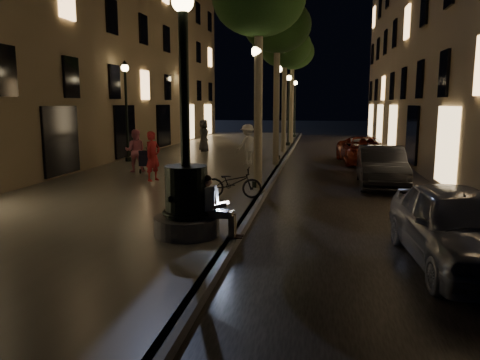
% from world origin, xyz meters
% --- Properties ---
extents(ground, '(120.00, 120.00, 0.00)m').
position_xyz_m(ground, '(0.00, 15.00, 0.00)').
color(ground, black).
rests_on(ground, ground).
extents(cobble_lane, '(6.00, 45.00, 0.02)m').
position_xyz_m(cobble_lane, '(3.00, 15.00, 0.01)').
color(cobble_lane, black).
rests_on(cobble_lane, ground).
extents(promenade, '(8.00, 45.00, 0.20)m').
position_xyz_m(promenade, '(-4.00, 15.00, 0.10)').
color(promenade, '#67645B').
rests_on(promenade, ground).
extents(curb_strip, '(0.25, 45.00, 0.20)m').
position_xyz_m(curb_strip, '(0.00, 15.00, 0.10)').
color(curb_strip, '#59595B').
rests_on(curb_strip, ground).
extents(building_left, '(8.00, 36.00, 15.00)m').
position_xyz_m(building_left, '(-12.00, 18.00, 7.50)').
color(building_left, '#77684A').
rests_on(building_left, ground).
extents(fountain_lamppost, '(1.40, 1.40, 5.21)m').
position_xyz_m(fountain_lamppost, '(-1.00, 2.00, 1.21)').
color(fountain_lamppost, '#59595B').
rests_on(fountain_lamppost, promenade).
extents(seated_man_laptop, '(0.95, 0.32, 1.32)m').
position_xyz_m(seated_man_laptop, '(-0.39, 2.00, 0.90)').
color(seated_man_laptop, gray).
rests_on(seated_man_laptop, promenade).
extents(tree_near, '(3.00, 3.00, 7.30)m').
position_xyz_m(tree_near, '(-0.25, 8.00, 6.24)').
color(tree_near, '#6B604C').
rests_on(tree_near, promenade).
extents(tree_second, '(3.00, 3.00, 7.40)m').
position_xyz_m(tree_second, '(-0.20, 14.00, 6.33)').
color(tree_second, '#6B604C').
rests_on(tree_second, promenade).
extents(tree_third, '(3.00, 3.00, 7.20)m').
position_xyz_m(tree_third, '(-0.30, 20.00, 6.14)').
color(tree_third, '#6B604C').
rests_on(tree_third, promenade).
extents(tree_far, '(3.00, 3.00, 7.50)m').
position_xyz_m(tree_far, '(-0.22, 26.00, 6.43)').
color(tree_far, '#6B604C').
rests_on(tree_far, promenade).
extents(lamp_curb_a, '(0.36, 0.36, 4.81)m').
position_xyz_m(lamp_curb_a, '(-0.30, 8.00, 3.24)').
color(lamp_curb_a, black).
rests_on(lamp_curb_a, promenade).
extents(lamp_curb_b, '(0.36, 0.36, 4.81)m').
position_xyz_m(lamp_curb_b, '(-0.30, 16.00, 3.24)').
color(lamp_curb_b, black).
rests_on(lamp_curb_b, promenade).
extents(lamp_curb_c, '(0.36, 0.36, 4.81)m').
position_xyz_m(lamp_curb_c, '(-0.30, 24.00, 3.24)').
color(lamp_curb_c, black).
rests_on(lamp_curb_c, promenade).
extents(lamp_curb_d, '(0.36, 0.36, 4.81)m').
position_xyz_m(lamp_curb_d, '(-0.30, 32.00, 3.24)').
color(lamp_curb_d, black).
rests_on(lamp_curb_d, promenade).
extents(lamp_left_b, '(0.36, 0.36, 4.81)m').
position_xyz_m(lamp_left_b, '(-7.40, 14.00, 3.24)').
color(lamp_left_b, black).
rests_on(lamp_left_b, promenade).
extents(lamp_left_c, '(0.36, 0.36, 4.81)m').
position_xyz_m(lamp_left_c, '(-7.40, 24.00, 3.24)').
color(lamp_left_c, black).
rests_on(lamp_left_c, promenade).
extents(stroller, '(0.54, 1.03, 1.03)m').
position_xyz_m(stroller, '(-5.18, 10.53, 0.72)').
color(stroller, black).
rests_on(stroller, promenade).
extents(car_front, '(2.07, 4.55, 1.51)m').
position_xyz_m(car_front, '(4.31, 1.50, 0.76)').
color(car_front, '#9B9CA2').
rests_on(car_front, ground).
extents(car_second, '(1.67, 4.47, 1.46)m').
position_xyz_m(car_second, '(4.00, 9.95, 0.73)').
color(car_second, black).
rests_on(car_second, ground).
extents(car_third, '(2.69, 4.99, 1.33)m').
position_xyz_m(car_third, '(4.00, 16.55, 0.67)').
color(car_third, maroon).
rests_on(car_third, ground).
extents(pedestrian_red, '(0.68, 0.78, 1.80)m').
position_xyz_m(pedestrian_red, '(-4.19, 8.70, 1.10)').
color(pedestrian_red, red).
rests_on(pedestrian_red, promenade).
extents(pedestrian_pink, '(0.97, 0.83, 1.75)m').
position_xyz_m(pedestrian_pink, '(-5.68, 10.73, 1.07)').
color(pedestrian_pink, pink).
rests_on(pedestrian_pink, promenade).
extents(pedestrian_white, '(1.33, 1.34, 1.86)m').
position_xyz_m(pedestrian_white, '(-1.47, 13.73, 1.13)').
color(pedestrian_white, silver).
rests_on(pedestrian_white, promenade).
extents(pedestrian_blue, '(0.57, 1.00, 1.60)m').
position_xyz_m(pedestrian_blue, '(-5.32, 16.92, 1.00)').
color(pedestrian_blue, navy).
rests_on(pedestrian_blue, promenade).
extents(pedestrian_dark, '(0.62, 0.93, 1.86)m').
position_xyz_m(pedestrian_dark, '(-4.93, 19.29, 1.13)').
color(pedestrian_dark, '#323237').
rests_on(pedestrian_dark, promenade).
extents(bicycle, '(1.77, 0.70, 0.91)m').
position_xyz_m(bicycle, '(-0.75, 6.10, 0.66)').
color(bicycle, black).
rests_on(bicycle, promenade).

